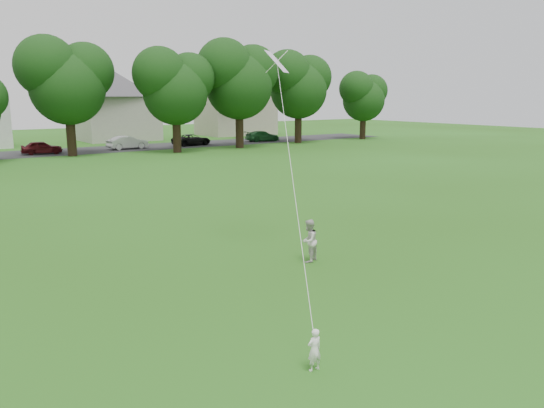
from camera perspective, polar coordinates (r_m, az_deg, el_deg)
ground at (r=11.51m, az=-4.52°, el=-14.42°), size 160.00×160.00×0.00m
toddler at (r=10.22m, az=4.58°, el=-15.36°), size 0.31×0.21×0.83m
older_boy at (r=16.37m, az=3.99°, el=-3.97°), size 0.80×0.74×1.33m
kite at (r=13.32m, az=2.02°, el=4.28°), size 2.70×4.10×9.95m
tree_row at (r=46.20m, az=-22.48°, el=12.29°), size 82.42×10.00×10.73m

